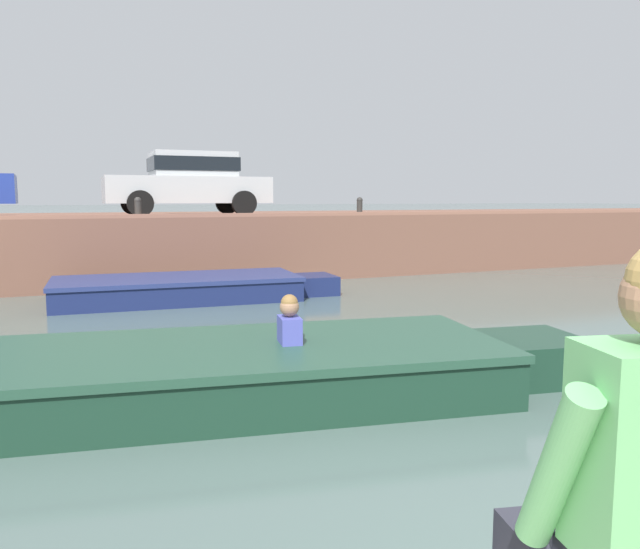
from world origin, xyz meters
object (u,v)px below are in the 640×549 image
(motorboat_passing, at_px, (231,373))
(mooring_bollard_mid, at_px, (138,207))
(person_seated_left, at_px, (640,479))
(mooring_bollard_east, at_px, (360,206))
(boat_moored_central_navy, at_px, (189,288))
(car_left_inner_silver, at_px, (189,181))

(motorboat_passing, bearing_deg, mooring_bollard_mid, 89.36)
(mooring_bollard_mid, relative_size, person_seated_left, 0.46)
(mooring_bollard_east, bearing_deg, boat_moored_central_navy, -156.83)
(mooring_bollard_east, bearing_deg, car_left_inner_silver, 156.11)
(boat_moored_central_navy, bearing_deg, car_left_inner_silver, 78.53)
(mooring_bollard_mid, distance_m, person_seated_left, 12.91)
(mooring_bollard_mid, distance_m, mooring_bollard_east, 5.31)
(motorboat_passing, relative_size, car_left_inner_silver, 1.82)
(mooring_bollard_mid, xyz_separation_m, mooring_bollard_east, (5.31, 0.00, 0.00))
(car_left_inner_silver, bearing_deg, motorboat_passing, -98.80)
(motorboat_passing, xyz_separation_m, mooring_bollard_mid, (0.09, 8.17, 1.51))
(boat_moored_central_navy, height_order, mooring_bollard_mid, mooring_bollard_mid)
(car_left_inner_silver, bearing_deg, mooring_bollard_mid, -130.02)
(motorboat_passing, xyz_separation_m, car_left_inner_silver, (1.53, 9.88, 2.12))
(car_left_inner_silver, height_order, person_seated_left, car_left_inner_silver)
(boat_moored_central_navy, xyz_separation_m, car_left_inner_silver, (0.75, 3.69, 2.16))
(boat_moored_central_navy, relative_size, car_left_inner_silver, 1.40)
(mooring_bollard_mid, bearing_deg, motorboat_passing, -90.64)
(boat_moored_central_navy, xyz_separation_m, motorboat_passing, (-0.78, -6.19, 0.04))
(car_left_inner_silver, relative_size, mooring_bollard_mid, 8.89)
(boat_moored_central_navy, xyz_separation_m, mooring_bollard_east, (4.62, 1.98, 1.55))
(boat_moored_central_navy, bearing_deg, motorboat_passing, -97.19)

